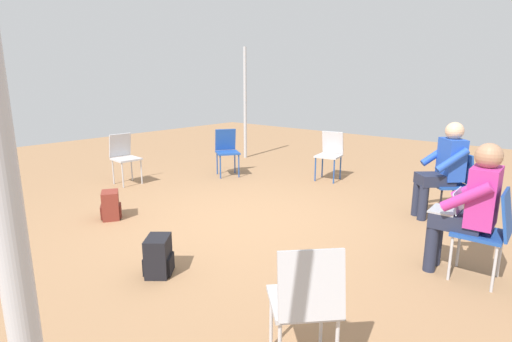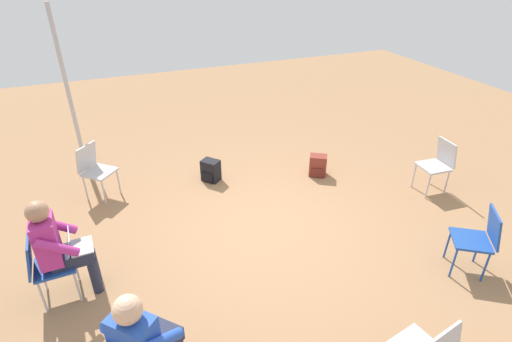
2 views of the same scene
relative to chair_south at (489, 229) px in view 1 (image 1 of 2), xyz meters
name	(u,v)px [view 1 (image 1 of 2)]	position (x,y,z in m)	size (l,w,h in m)	color
ground_plane	(245,222)	(-0.30, 2.60, -0.50)	(16.61, 16.61, 0.00)	#99704C
chair_south	(489,229)	(0.00, 0.00, 0.00)	(0.42, 0.46, 0.85)	#1E4799
chair_east	(330,152)	(2.31, 2.94, 0.00)	(0.50, 0.47, 0.85)	#B7B7BC
chair_north	(124,155)	(-0.22, 5.45, 0.00)	(0.43, 0.46, 0.85)	#B7B7BC
chair_southeast	(455,180)	(1.61, 0.71, 0.00)	(0.58, 0.59, 0.85)	#1E4799
chair_northeast	(227,149)	(1.35, 4.56, 0.00)	(0.57, 0.58, 0.85)	#1E4799
chair_southwest	(306,299)	(-1.99, 0.56, 0.00)	(0.58, 0.59, 0.85)	#B7B7BC
person_with_laptop	(470,203)	(-0.01, 0.17, 0.20)	(0.51, 0.54, 1.24)	#23283D
person_in_blue	(444,165)	(1.49, 0.83, 0.20)	(0.63, 0.63, 1.24)	#23283D
backpack_near_laptop_user	(111,207)	(-1.32, 4.00, -0.34)	(0.32, 0.34, 0.36)	maroon
backpack_by_empty_chair	(158,258)	(-1.81, 2.29, -0.34)	(0.34, 0.33, 0.36)	black
tent_pole_near	(17,282)	(-3.52, 0.34, 0.83)	(0.07, 0.07, 2.64)	#B2B2B7
tent_pole_far	(245,104)	(2.82, 5.44, 0.72)	(0.07, 0.07, 2.43)	#B2B2B7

